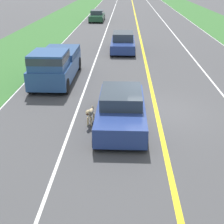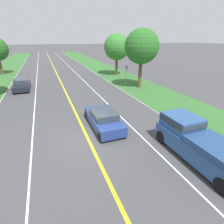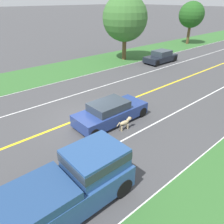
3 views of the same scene
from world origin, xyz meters
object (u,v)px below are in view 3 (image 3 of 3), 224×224
Objects in this scene: oncoming_car at (161,57)px; roadside_tree_left_far at (191,15)px; pickup_truck at (65,188)px; roadside_tree_left_near at (125,18)px; ego_car at (111,112)px; dog at (126,122)px.

roadside_tree_left_far is (-4.32, 12.68, 3.77)m from oncoming_car.
pickup_truck is 0.75× the size of roadside_tree_left_near.
dog is (1.23, 0.07, -0.18)m from ego_car.
roadside_tree_left_far is at bearing 91.93° from roadside_tree_left_near.
pickup_truck reaches higher than dog.
dog is at bearing -43.62° from roadside_tree_left_near.
oncoming_car is 6.04m from roadside_tree_left_near.
oncoming_car is 13.92m from roadside_tree_left_far.
roadside_tree_left_far is (-14.70, 31.52, 3.41)m from pickup_truck.
roadside_tree_left_near is at bearing 143.25° from dog.
ego_car is 28.69m from roadside_tree_left_far.
pickup_truck is at bearing 118.85° from oncoming_car.
pickup_truck reaches higher than ego_car.
roadside_tree_left_near is (-10.48, 11.24, 4.06)m from ego_car.
pickup_truck is (2.48, -5.36, 0.53)m from dog.
roadside_tree_left_far reaches higher than dog.
pickup_truck is (3.71, -5.29, 0.35)m from ego_car.
roadside_tree_left_far reaches higher than oncoming_car.
dog is 29.14m from roadside_tree_left_far.
roadside_tree_left_near is (-3.82, -2.31, 4.07)m from oncoming_car.
oncoming_car is at bearing 31.17° from roadside_tree_left_near.
dog is 0.15× the size of roadside_tree_left_near.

